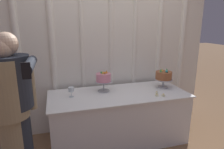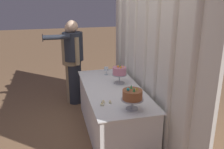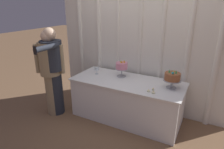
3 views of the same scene
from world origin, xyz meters
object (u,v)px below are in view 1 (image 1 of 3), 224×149
Objects in this scene: cake_table at (118,117)px; cake_display_nearright at (164,76)px; tealight_near_left at (157,93)px; tealight_far_left at (157,95)px; tealight_near_right at (163,95)px; guest_girl_blue_dress at (14,107)px; cake_display_nearleft at (104,78)px; wine_glass at (71,90)px; guest_man_pink_jacket at (10,111)px.

cake_display_nearright is (0.73, 0.06, 0.54)m from cake_table.
tealight_far_left is at bearing -117.94° from tealight_near_left.
tealight_near_right is (0.54, -0.28, 0.37)m from cake_table.
cake_display_nearright is 2.03m from guest_girl_blue_dress.
cake_display_nearleft is 0.19× the size of guest_girl_blue_dress.
wine_glass reaches higher than cake_table.
tealight_near_right is (0.08, -0.03, 0.00)m from tealight_far_left.
cake_display_nearright is at bearing 60.52° from tealight_near_right.
tealight_near_left reaches higher than cake_table.
guest_girl_blue_dress is at bearing -172.89° from tealight_far_left.
wine_glass is at bearing -179.46° from cake_display_nearright.
cake_display_nearleft reaches higher than tealight_far_left.
cake_display_nearright is at bearing 4.38° from cake_table.
wine_glass is 0.09× the size of guest_man_pink_jacket.
guest_man_pink_jacket is (-1.27, -0.49, 0.48)m from cake_table.
wine_glass is 1.17m from tealight_near_left.
guest_man_pink_jacket reaches higher than wine_glass.
guest_girl_blue_dress is at bearing 40.62° from guest_man_pink_jacket.
tealight_near_left is (0.68, -0.31, -0.18)m from cake_display_nearleft.
cake_table is 14.16× the size of wine_glass.
guest_girl_blue_dress is at bearing -165.38° from cake_display_nearright.
cake_display_nearleft reaches higher than wine_glass.
cake_display_nearleft is 0.49m from wine_glass.
cake_display_nearright is at bearing 0.54° from wine_glass.
guest_girl_blue_dress is (-1.78, -0.18, 0.13)m from tealight_near_right.
cake_table is 36.89× the size of tealight_near_right.
cake_display_nearleft is 1.03× the size of cake_display_nearright.
wine_glass is at bearing 169.76° from tealight_near_left.
tealight_near_right is at bearing 6.62° from guest_man_pink_jacket.
tealight_near_left is at bearing 10.26° from guest_man_pink_jacket.
tealight_near_right is at bearing -71.29° from tealight_near_left.
guest_girl_blue_dress is (-1.70, -0.21, 0.14)m from tealight_far_left.
cake_display_nearright is 0.44m from tealight_far_left.
cake_display_nearright is at bearing 48.37° from tealight_far_left.
tealight_near_left is at bearing 62.06° from tealight_far_left.
cake_display_nearright reaches higher than tealight_far_left.
tealight_far_left is at bearing -14.63° from wine_glass.
cake_display_nearleft is 5.99× the size of tealight_far_left.
cake_display_nearleft is at bearing 155.39° from tealight_near_left.
tealight_far_left is at bearing -28.13° from cake_table.
cake_display_nearright reaches higher than wine_glass.
guest_girl_blue_dress is 0.05m from guest_man_pink_jacket.
guest_girl_blue_dress is at bearing -139.98° from wine_glass.
cake_table is at bearing 152.97° from tealight_near_right.
cake_display_nearright is 0.19× the size of guest_girl_blue_dress.
cake_display_nearleft reaches higher than cake_table.
tealight_far_left is at bearing -31.63° from cake_display_nearleft.
tealight_near_right is at bearing -119.48° from cake_display_nearright.
guest_man_pink_jacket is at bearing -169.74° from tealight_near_left.
cake_display_nearleft is at bearing 12.65° from wine_glass.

